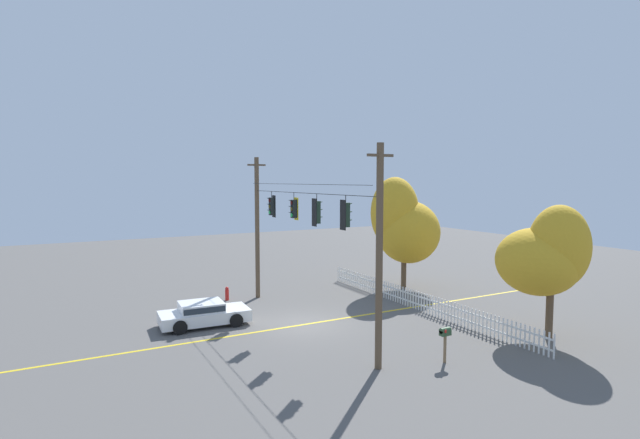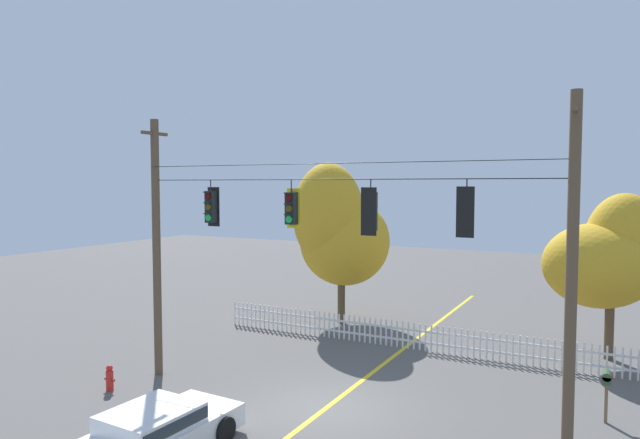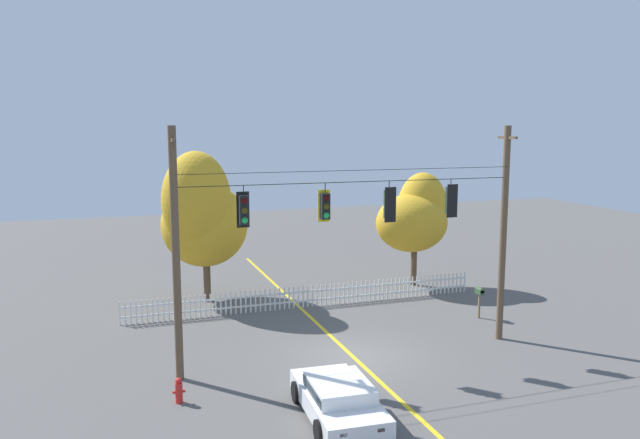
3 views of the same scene
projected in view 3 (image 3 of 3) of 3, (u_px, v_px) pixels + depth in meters
name	position (u px, v px, depth m)	size (l,w,h in m)	color
ground	(353.00, 357.00, 22.68)	(80.00, 80.00, 0.00)	#565451
lane_centerline_stripe	(353.00, 357.00, 22.68)	(0.16, 36.00, 0.01)	gold
signal_support_span	(354.00, 242.00, 22.05)	(12.59, 1.10, 8.30)	brown
traffic_signal_northbound_secondary	(244.00, 210.00, 20.62)	(0.43, 0.38, 1.42)	black
traffic_signal_westbound_side	(325.00, 206.00, 21.52)	(0.43, 0.38, 1.37)	black
traffic_signal_northbound_primary	(389.00, 204.00, 22.28)	(0.43, 0.38, 1.47)	black
traffic_signal_eastbound_side	(451.00, 200.00, 23.07)	(0.43, 0.38, 1.41)	black
white_picket_fence	(308.00, 296.00, 28.88)	(16.63, 0.06, 1.01)	white
autumn_maple_near_fence	(203.00, 217.00, 29.28)	(4.08, 4.25, 7.17)	brown
autumn_maple_mid	(416.00, 217.00, 32.15)	(3.95, 3.17, 5.92)	brown
parked_car	(339.00, 398.00, 17.87)	(2.19, 4.28, 1.15)	white
fire_hydrant	(179.00, 390.00, 18.88)	(0.38, 0.22, 0.79)	red
roadside_mailbox	(480.00, 293.00, 27.12)	(0.25, 0.44, 1.38)	brown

